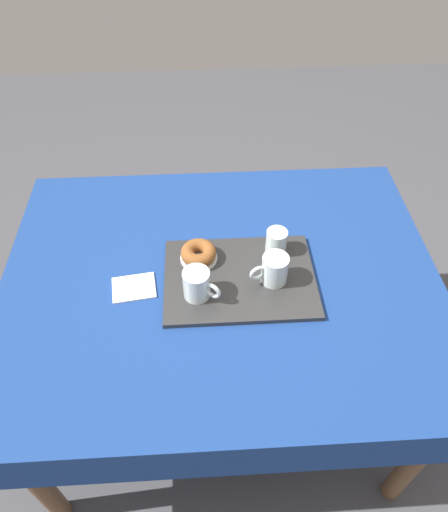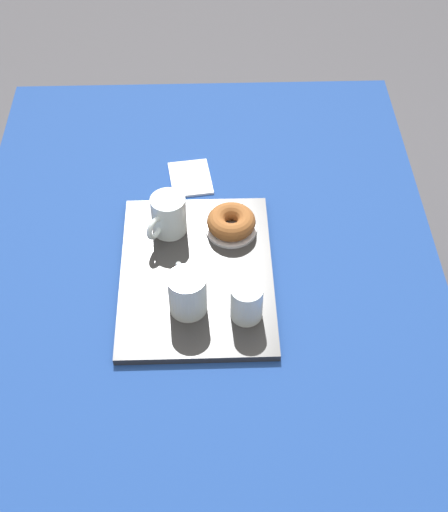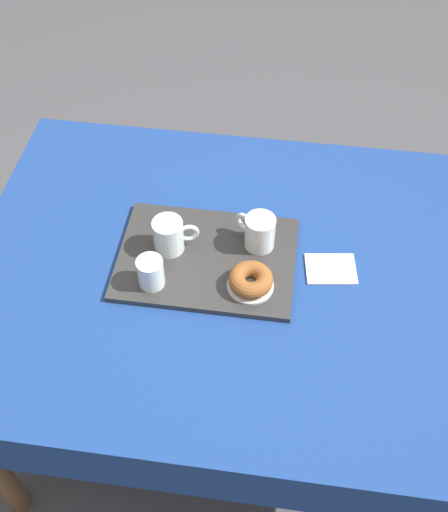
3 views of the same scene
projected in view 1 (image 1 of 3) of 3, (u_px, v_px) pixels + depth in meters
The scene contains 9 objects.
ground_plane at pixel (222, 388), 2.01m from camera, with size 6.00×6.00×0.00m, color #47474C.
dining_table at pixel (221, 293), 1.53m from camera, with size 1.38×1.08×0.74m.
serving_tray at pixel (240, 278), 1.45m from camera, with size 0.47×0.34×0.02m, color #2D2D2D.
tea_mug_left at pixel (274, 270), 1.40m from camera, with size 0.12×0.08×0.10m.
tea_mug_right at pixel (197, 285), 1.36m from camera, with size 0.11×0.09×0.10m.
water_glass_near at pixel (276, 242), 1.49m from camera, with size 0.07×0.07×0.08m.
donut_plate_left at pixel (199, 258), 1.49m from camera, with size 0.12×0.12×0.01m, color silver.
sugar_donut_left at pixel (198, 253), 1.47m from camera, with size 0.11×0.11×0.04m, color brown.
paper_napkin at pixel (134, 288), 1.43m from camera, with size 0.13×0.10×0.01m, color white.
Camera 1 is at (0.05, 0.95, 1.86)m, focal length 32.72 mm.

